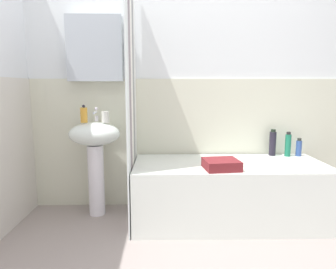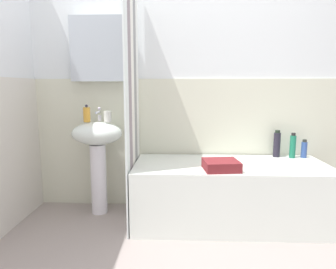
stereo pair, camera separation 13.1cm
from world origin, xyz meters
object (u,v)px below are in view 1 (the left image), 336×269
object	(u,v)px
body_wash_bottle	(299,148)
towel_folded	(221,164)
toothbrush_cup	(105,117)
bathtub	(228,192)
lotion_bottle	(288,145)
shampoo_bottle	(273,143)
sink	(95,148)
soap_dispenser	(84,115)

from	to	relation	value
body_wash_bottle	towel_folded	world-z (taller)	body_wash_bottle
toothbrush_cup	bathtub	world-z (taller)	toothbrush_cup
toothbrush_cup	lotion_bottle	xyz separation A→B (m)	(1.63, 0.09, -0.26)
body_wash_bottle	bathtub	bearing A→B (deg)	-160.10
shampoo_bottle	bathtub	bearing A→B (deg)	-148.81
bathtub	shampoo_bottle	distance (m)	0.65
sink	shampoo_bottle	world-z (taller)	sink
soap_dispenser	lotion_bottle	world-z (taller)	soap_dispenser
sink	towel_folded	size ratio (longest dim) A/B	3.20
towel_folded	toothbrush_cup	bearing A→B (deg)	160.27
sink	bathtub	size ratio (longest dim) A/B	0.52
body_wash_bottle	toothbrush_cup	bearing A→B (deg)	-176.71
sink	bathtub	world-z (taller)	sink
soap_dispenser	toothbrush_cup	distance (m)	0.18
lotion_bottle	soap_dispenser	bearing A→B (deg)	-177.01
toothbrush_cup	lotion_bottle	size ratio (longest dim) A/B	0.43
soap_dispenser	bathtub	distance (m)	1.39
bathtub	body_wash_bottle	world-z (taller)	body_wash_bottle
body_wash_bottle	shampoo_bottle	distance (m)	0.24
toothbrush_cup	bathtub	distance (m)	1.22
toothbrush_cup	soap_dispenser	bearing A→B (deg)	-179.00
lotion_bottle	bathtub	bearing A→B (deg)	-157.58
toothbrush_cup	towel_folded	size ratio (longest dim) A/B	0.37
shampoo_bottle	body_wash_bottle	bearing A→B (deg)	-6.48
body_wash_bottle	towel_folded	xyz separation A→B (m)	(-0.79, -0.44, -0.04)
shampoo_bottle	towel_folded	size ratio (longest dim) A/B	0.94
soap_dispenser	towel_folded	size ratio (longest dim) A/B	0.59
bathtub	soap_dispenser	bearing A→B (deg)	173.20
bathtub	toothbrush_cup	bearing A→B (deg)	171.86
shampoo_bottle	soap_dispenser	bearing A→B (deg)	-175.60
sink	body_wash_bottle	world-z (taller)	sink
sink	shampoo_bottle	xyz separation A→B (m)	(1.60, 0.13, 0.01)
sink	towel_folded	world-z (taller)	sink
bathtub	body_wash_bottle	distance (m)	0.80
soap_dispenser	towel_folded	xyz separation A→B (m)	(1.12, -0.33, -0.35)
soap_dispenser	towel_folded	bearing A→B (deg)	-16.59
sink	lotion_bottle	world-z (taller)	sink
toothbrush_cup	shampoo_bottle	distance (m)	1.53
sink	toothbrush_cup	world-z (taller)	toothbrush_cup
lotion_bottle	towel_folded	size ratio (longest dim) A/B	0.87
sink	towel_folded	distance (m)	1.09
sink	lotion_bottle	xyz separation A→B (m)	(1.72, 0.09, 0.00)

